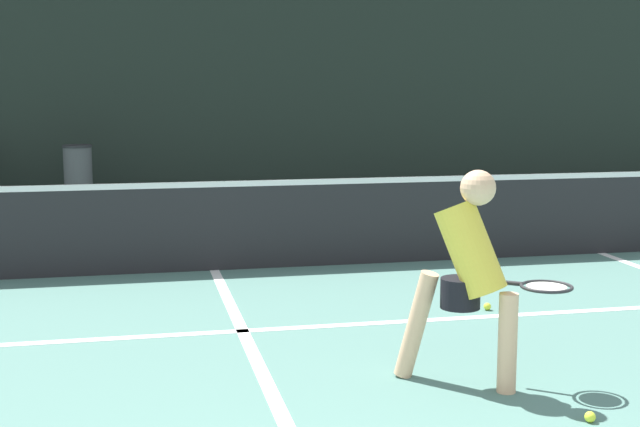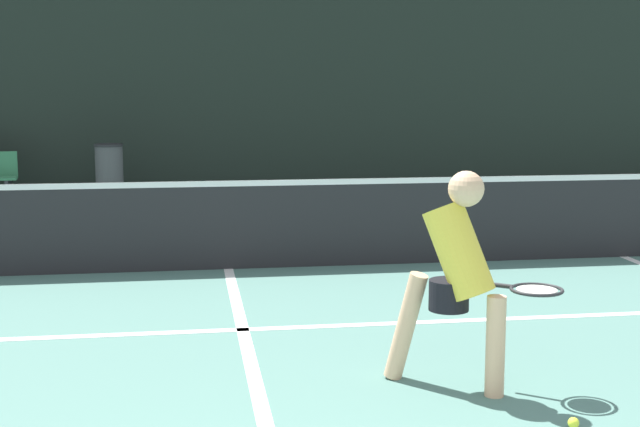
% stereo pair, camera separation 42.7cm
% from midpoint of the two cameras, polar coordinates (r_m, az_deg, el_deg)
% --- Properties ---
extents(court_service_line, '(8.25, 0.10, 0.01)m').
position_cam_midpoint_polar(court_service_line, '(7.25, -6.68, -7.48)').
color(court_service_line, white).
rests_on(court_service_line, ground).
extents(court_center_mark, '(0.10, 5.39, 0.01)m').
position_cam_midpoint_polar(court_center_mark, '(6.96, -6.43, -8.16)').
color(court_center_mark, white).
rests_on(court_center_mark, ground).
extents(net, '(11.09, 0.09, 1.07)m').
position_cam_midpoint_polar(net, '(9.47, -8.12, -0.60)').
color(net, slate).
rests_on(net, ground).
extents(fence_back, '(24.00, 0.06, 3.60)m').
position_cam_midpoint_polar(fence_back, '(15.75, -9.90, 7.61)').
color(fence_back, black).
rests_on(fence_back, ground).
extents(player_practicing, '(1.17, 0.71, 1.44)m').
position_cam_midpoint_polar(player_practicing, '(5.81, 7.48, -3.51)').
color(player_practicing, '#DBAD84').
rests_on(player_practicing, ground).
extents(tennis_ball_scattered_3, '(0.07, 0.07, 0.07)m').
position_cam_midpoint_polar(tennis_ball_scattered_3, '(7.94, 9.15, -5.91)').
color(tennis_ball_scattered_3, '#D1E033').
rests_on(tennis_ball_scattered_3, ground).
extents(tennis_ball_scattered_6, '(0.07, 0.07, 0.07)m').
position_cam_midpoint_polar(tennis_ball_scattered_6, '(5.53, 14.75, -12.50)').
color(tennis_ball_scattered_6, '#D1E033').
rests_on(tennis_ball_scattered_6, ground).
extents(trash_bin, '(0.47, 0.47, 0.98)m').
position_cam_midpoint_polar(trash_bin, '(14.85, -16.02, 2.35)').
color(trash_bin, '#3F3F42').
rests_on(trash_bin, ground).
extents(parked_car, '(1.80, 4.67, 1.44)m').
position_cam_midpoint_polar(parked_car, '(18.85, -19.39, 3.78)').
color(parked_car, '#B7B7BC').
rests_on(parked_car, ground).
extents(building_far, '(36.00, 2.40, 6.26)m').
position_cam_midpoint_polar(building_far, '(29.44, -11.07, 10.52)').
color(building_far, gray).
rests_on(building_far, ground).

